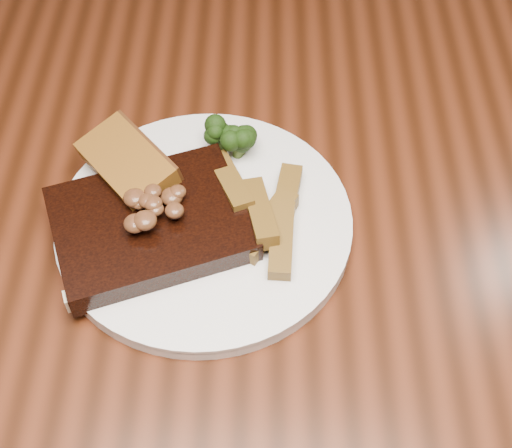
{
  "coord_description": "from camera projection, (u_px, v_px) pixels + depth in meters",
  "views": [
    {
      "loc": [
        0.0,
        -0.42,
        1.32
      ],
      "look_at": [
        -0.01,
        -0.0,
        0.78
      ],
      "focal_mm": 50.0,
      "sensor_mm": 36.0,
      "label": 1
    }
  ],
  "objects": [
    {
      "name": "steak",
      "position": [
        151.0,
        225.0,
        0.69
      ],
      "size": [
        0.22,
        0.19,
        0.03
      ],
      "primitive_type": "cube",
      "rotation": [
        0.0,
        0.0,
        0.36
      ],
      "color": "black",
      "rests_on": "plate"
    },
    {
      "name": "mushroom_pile",
      "position": [
        151.0,
        203.0,
        0.67
      ],
      "size": [
        0.06,
        0.06,
        0.03
      ],
      "primitive_type": null,
      "color": "brown",
      "rests_on": "steak"
    },
    {
      "name": "broccoli_cluster",
      "position": [
        242.0,
        142.0,
        0.75
      ],
      "size": [
        0.06,
        0.06,
        0.04
      ],
      "primitive_type": null,
      "color": "#16340B",
      "rests_on": "plate"
    },
    {
      "name": "dining_table",
      "position": [
        261.0,
        288.0,
        0.78
      ],
      "size": [
        1.6,
        0.9,
        0.75
      ],
      "color": "#491E0E",
      "rests_on": "ground"
    },
    {
      "name": "chair_far",
      "position": [
        233.0,
        43.0,
        1.35
      ],
      "size": [
        0.52,
        0.52,
        0.84
      ],
      "rotation": [
        0.0,
        0.0,
        2.75
      ],
      "color": "black",
      "rests_on": "ground"
    },
    {
      "name": "plate",
      "position": [
        205.0,
        224.0,
        0.71
      ],
      "size": [
        0.32,
        0.32,
        0.01
      ],
      "primitive_type": "cylinder",
      "rotation": [
        0.0,
        0.0,
        0.1
      ],
      "color": "white",
      "rests_on": "dining_table"
    },
    {
      "name": "potato_wedges",
      "position": [
        269.0,
        212.0,
        0.7
      ],
      "size": [
        0.11,
        0.11,
        0.02
      ],
      "primitive_type": null,
      "color": "brown",
      "rests_on": "plate"
    },
    {
      "name": "steak_bone",
      "position": [
        144.0,
        282.0,
        0.66
      ],
      "size": [
        0.14,
        0.06,
        0.02
      ],
      "primitive_type": "cube",
      "rotation": [
        0.0,
        0.0,
        0.36
      ],
      "color": "beige",
      "rests_on": "plate"
    },
    {
      "name": "garlic_bread",
      "position": [
        129.0,
        176.0,
        0.73
      ],
      "size": [
        0.11,
        0.12,
        0.02
      ],
      "primitive_type": "cube",
      "rotation": [
        0.0,
        0.0,
        -0.87
      ],
      "color": "brown",
      "rests_on": "plate"
    }
  ]
}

